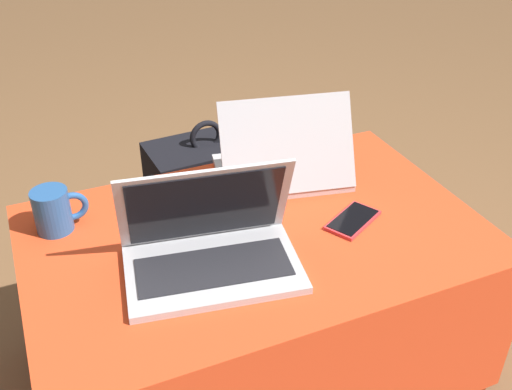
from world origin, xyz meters
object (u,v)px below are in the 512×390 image
laptop_far (283,163)px  backpack (208,205)px  coffee_mug (54,210)px  laptop_near (210,247)px  cell_phone (353,220)px

laptop_far → backpack: (-0.11, 0.30, -0.28)m
backpack → coffee_mug: 0.61m
laptop_near → coffee_mug: 0.37m
laptop_far → backpack: bearing=-59.1°
cell_phone → laptop_far: bearing=-12.9°
backpack → laptop_far: bearing=106.0°
laptop_far → coffee_mug: laptop_far is taller
laptop_far → coffee_mug: bearing=11.3°
laptop_far → cell_phone: size_ratio=2.34×
cell_phone → coffee_mug: bearing=40.3°
cell_phone → coffee_mug: coffee_mug is taller
laptop_near → coffee_mug: bearing=146.2°
cell_phone → coffee_mug: (-0.62, 0.24, 0.05)m
laptop_far → cell_phone: bearing=117.6°
backpack → coffee_mug: bearing=30.3°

